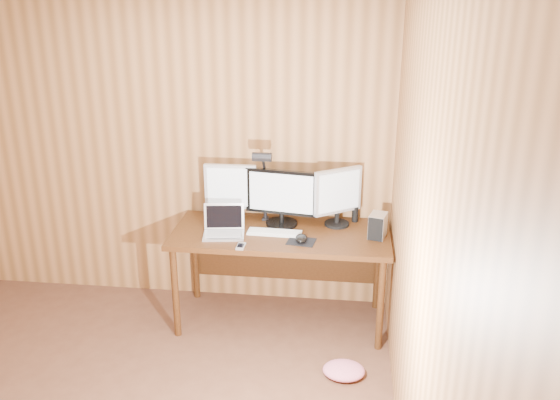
% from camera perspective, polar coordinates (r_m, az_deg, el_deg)
% --- Properties ---
extents(room_shell, '(4.00, 4.00, 4.00)m').
position_cam_1_polar(room_shell, '(3.00, -21.78, -5.52)').
color(room_shell, '#543120').
rests_on(room_shell, ground).
extents(desk, '(1.60, 0.70, 0.75)m').
position_cam_1_polar(desk, '(4.49, 0.18, -4.16)').
color(desk, '#3C1F0C').
rests_on(desk, floor).
extents(monitor_center, '(0.55, 0.24, 0.43)m').
position_cam_1_polar(monitor_center, '(4.42, 0.16, 0.30)').
color(monitor_center, black).
rests_on(monitor_center, desk).
extents(monitor_left, '(0.40, 0.19, 0.45)m').
position_cam_1_polar(monitor_left, '(4.52, -4.77, 0.89)').
color(monitor_left, black).
rests_on(monitor_left, desk).
extents(monitor_right, '(0.35, 0.25, 0.44)m').
position_cam_1_polar(monitor_right, '(4.43, 5.59, 0.45)').
color(monitor_right, black).
rests_on(monitor_right, desk).
extents(laptop, '(0.32, 0.27, 0.21)m').
position_cam_1_polar(laptop, '(4.34, -5.42, -2.60)').
color(laptop, silver).
rests_on(laptop, desk).
extents(keyboard, '(0.40, 0.14, 0.02)m').
position_cam_1_polar(keyboard, '(4.34, -0.53, -3.14)').
color(keyboard, silver).
rests_on(keyboard, desk).
extents(mousepad, '(0.22, 0.19, 0.00)m').
position_cam_1_polar(mousepad, '(4.21, 2.06, -4.01)').
color(mousepad, black).
rests_on(mousepad, desk).
extents(mouse, '(0.09, 0.13, 0.04)m').
position_cam_1_polar(mouse, '(4.20, 2.06, -3.72)').
color(mouse, black).
rests_on(mouse, mousepad).
extents(hard_drive, '(0.15, 0.18, 0.18)m').
position_cam_1_polar(hard_drive, '(4.31, 9.38, -2.46)').
color(hard_drive, silver).
rests_on(hard_drive, desk).
extents(phone, '(0.06, 0.11, 0.02)m').
position_cam_1_polar(phone, '(4.13, -3.79, -4.47)').
color(phone, silver).
rests_on(phone, desk).
extents(speaker, '(0.05, 0.05, 0.12)m').
position_cam_1_polar(speaker, '(4.58, 7.23, -1.37)').
color(speaker, black).
rests_on(speaker, desk).
extents(desk_lamp, '(0.14, 0.20, 0.62)m').
position_cam_1_polar(desk_lamp, '(4.40, -1.59, 2.34)').
color(desk_lamp, black).
rests_on(desk_lamp, desk).
extents(fabric_pile, '(0.28, 0.23, 0.09)m').
position_cam_1_polar(fabric_pile, '(4.13, 6.16, -16.00)').
color(fabric_pile, '#D96981').
rests_on(fabric_pile, floor).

